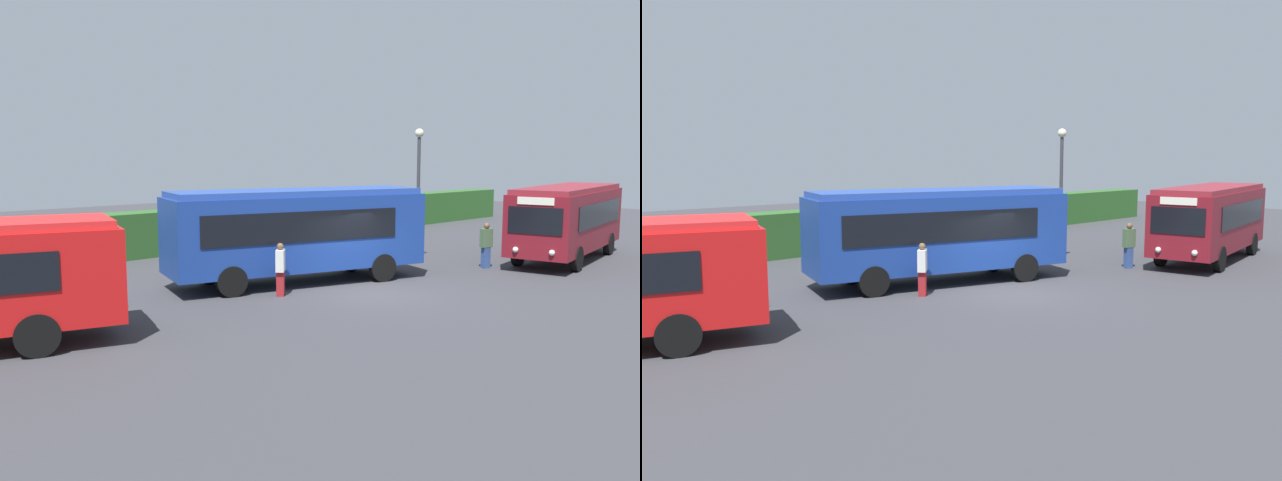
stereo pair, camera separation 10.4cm
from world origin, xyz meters
TOP-DOWN VIEW (x-y plane):
  - ground_plane at (0.00, 0.00)m, footprint 80.56×80.56m
  - bus_blue at (-0.53, 2.93)m, footprint 9.44×5.07m
  - bus_maroon at (11.12, -1.33)m, footprint 8.91×3.96m
  - person_left at (-2.36, 1.67)m, footprint 0.51×0.50m
  - person_center at (6.91, -0.04)m, footprint 0.52×0.39m
  - hedge_row at (0.00, 12.17)m, footprint 52.28×1.59m
  - lamppost at (6.04, 2.72)m, footprint 0.36×0.36m

SIDE VIEW (x-z plane):
  - ground_plane at x=0.00m, z-range 0.00..0.00m
  - person_left at x=-2.36m, z-range 0.04..1.75m
  - person_center at x=6.91m, z-range 0.05..1.86m
  - hedge_row at x=0.00m, z-range 0.00..1.98m
  - bus_maroon at x=11.12m, z-range 0.24..3.40m
  - bus_blue at x=-0.53m, z-range 0.24..3.54m
  - lamppost at x=6.04m, z-range 0.69..6.24m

